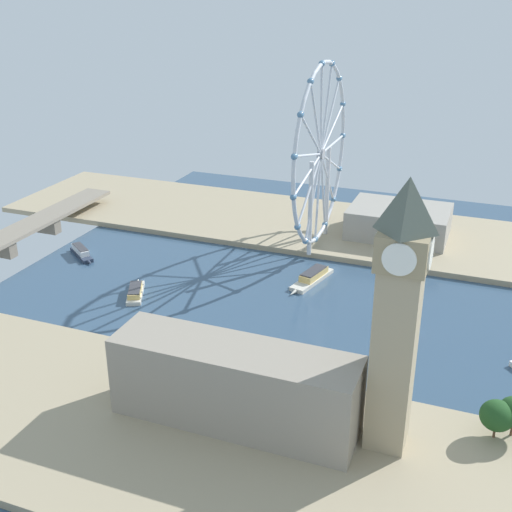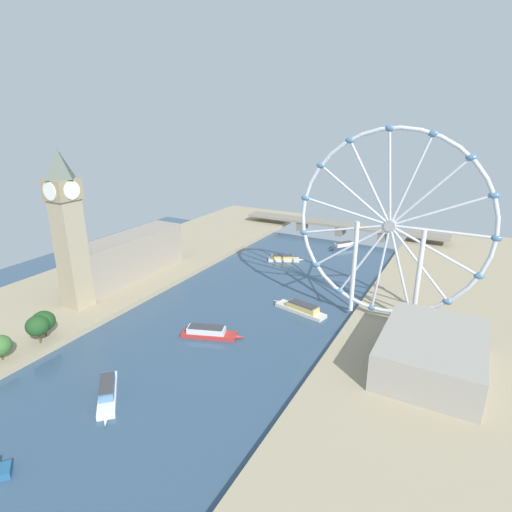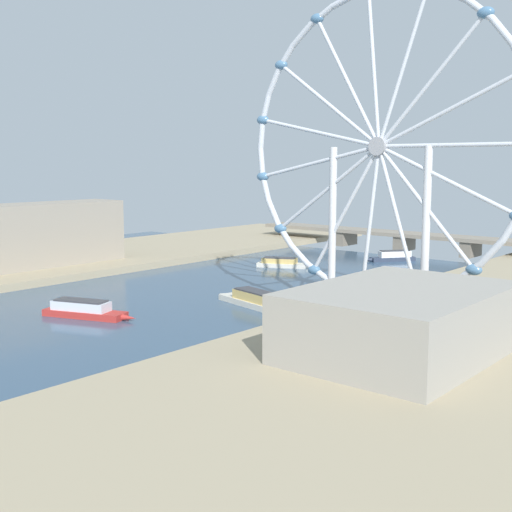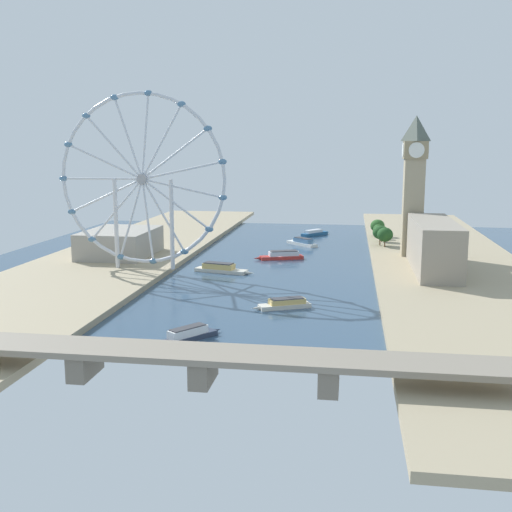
{
  "view_description": "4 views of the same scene",
  "coord_description": "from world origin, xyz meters",
  "px_view_note": "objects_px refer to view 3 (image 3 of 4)",
  "views": [
    {
      "loc": [
        -254.65,
        -36.25,
        139.68
      ],
      "look_at": [
        20.33,
        70.27,
        13.28
      ],
      "focal_mm": 45.93,
      "sensor_mm": 36.0,
      "label": 1
    },
    {
      "loc": [
        108.76,
        -155.52,
        106.8
      ],
      "look_at": [
        -13.47,
        69.97,
        18.67
      ],
      "focal_mm": 29.25,
      "sensor_mm": 36.0,
      "label": 2
    },
    {
      "loc": [
        174.83,
        -127.21,
        48.8
      ],
      "look_at": [
        -2.44,
        83.54,
        10.13
      ],
      "focal_mm": 46.75,
      "sensor_mm": 36.0,
      "label": 3
    },
    {
      "loc": [
        -43.13,
        385.67,
        71.69
      ],
      "look_at": [
        1.39,
        93.47,
        19.03
      ],
      "focal_mm": 43.31,
      "sensor_mm": 36.0,
      "label": 4
    }
  ],
  "objects_px": {
    "ferris_wheel": "(379,149)",
    "tour_boat_5": "(84,310)",
    "river_bridge": "(405,237)",
    "tour_boat_3": "(393,256)",
    "parliament_block": "(35,235)",
    "riverside_hall": "(401,321)",
    "tour_boat_4": "(282,263)",
    "tour_boat_1": "(253,299)"
  },
  "relations": [
    {
      "from": "ferris_wheel",
      "to": "tour_boat_1",
      "type": "xyz_separation_m",
      "value": [
        -42.03,
        -9.65,
        -50.76
      ]
    },
    {
      "from": "parliament_block",
      "to": "tour_boat_5",
      "type": "relative_size",
      "value": 2.55
    },
    {
      "from": "ferris_wheel",
      "to": "riverside_hall",
      "type": "bearing_deg",
      "value": -53.0
    },
    {
      "from": "tour_boat_3",
      "to": "parliament_block",
      "type": "bearing_deg",
      "value": -1.42
    },
    {
      "from": "river_bridge",
      "to": "tour_boat_5",
      "type": "distance_m",
      "value": 213.6
    },
    {
      "from": "tour_boat_3",
      "to": "tour_boat_1",
      "type": "bearing_deg",
      "value": 43.2
    },
    {
      "from": "riverside_hall",
      "to": "tour_boat_3",
      "type": "height_order",
      "value": "riverside_hall"
    },
    {
      "from": "ferris_wheel",
      "to": "tour_boat_5",
      "type": "height_order",
      "value": "ferris_wheel"
    },
    {
      "from": "riverside_hall",
      "to": "tour_boat_1",
      "type": "distance_m",
      "value": 78.04
    },
    {
      "from": "riverside_hall",
      "to": "tour_boat_5",
      "type": "distance_m",
      "value": 103.84
    },
    {
      "from": "tour_boat_4",
      "to": "tour_boat_1",
      "type": "bearing_deg",
      "value": -84.28
    },
    {
      "from": "river_bridge",
      "to": "tour_boat_3",
      "type": "height_order",
      "value": "river_bridge"
    },
    {
      "from": "river_bridge",
      "to": "tour_boat_4",
      "type": "height_order",
      "value": "river_bridge"
    },
    {
      "from": "parliament_block",
      "to": "tour_boat_3",
      "type": "height_order",
      "value": "parliament_block"
    },
    {
      "from": "parliament_block",
      "to": "tour_boat_4",
      "type": "distance_m",
      "value": 112.53
    },
    {
      "from": "riverside_hall",
      "to": "tour_boat_3",
      "type": "xyz_separation_m",
      "value": [
        -86.32,
        155.28,
        -8.88
      ]
    },
    {
      "from": "ferris_wheel",
      "to": "tour_boat_1",
      "type": "distance_m",
      "value": 66.6
    },
    {
      "from": "river_bridge",
      "to": "tour_boat_4",
      "type": "relative_size",
      "value": 7.07
    },
    {
      "from": "river_bridge",
      "to": "parliament_block",
      "type": "bearing_deg",
      "value": -117.24
    },
    {
      "from": "riverside_hall",
      "to": "tour_boat_1",
      "type": "bearing_deg",
      "value": 157.52
    },
    {
      "from": "tour_boat_3",
      "to": "river_bridge",
      "type": "bearing_deg",
      "value": -123.24
    },
    {
      "from": "tour_boat_1",
      "to": "tour_boat_5",
      "type": "relative_size",
      "value": 1.13
    },
    {
      "from": "tour_boat_3",
      "to": "tour_boat_4",
      "type": "height_order",
      "value": "tour_boat_3"
    },
    {
      "from": "river_bridge",
      "to": "riverside_hall",
      "type": "bearing_deg",
      "value": -62.65
    },
    {
      "from": "tour_boat_3",
      "to": "tour_boat_4",
      "type": "xyz_separation_m",
      "value": [
        -30.33,
        -51.63,
        -0.32
      ]
    },
    {
      "from": "parliament_block",
      "to": "tour_boat_5",
      "type": "xyz_separation_m",
      "value": [
        89.35,
        -38.6,
        -14.65
      ]
    },
    {
      "from": "tour_boat_5",
      "to": "tour_boat_4",
      "type": "bearing_deg",
      "value": 77.17
    },
    {
      "from": "parliament_block",
      "to": "river_bridge",
      "type": "bearing_deg",
      "value": 62.76
    },
    {
      "from": "parliament_block",
      "to": "tour_boat_4",
      "type": "relative_size",
      "value": 3.09
    },
    {
      "from": "parliament_block",
      "to": "river_bridge",
      "type": "xyz_separation_m",
      "value": [
        90.06,
        174.93,
        -9.17
      ]
    },
    {
      "from": "parliament_block",
      "to": "riverside_hall",
      "type": "bearing_deg",
      "value": -6.2
    },
    {
      "from": "river_bridge",
      "to": "tour_boat_1",
      "type": "distance_m",
      "value": 168.75
    },
    {
      "from": "tour_boat_4",
      "to": "tour_boat_5",
      "type": "relative_size",
      "value": 0.83
    },
    {
      "from": "riverside_hall",
      "to": "tour_boat_5",
      "type": "relative_size",
      "value": 1.72
    },
    {
      "from": "parliament_block",
      "to": "ferris_wheel",
      "type": "bearing_deg",
      "value": 6.54
    },
    {
      "from": "riverside_hall",
      "to": "river_bridge",
      "type": "height_order",
      "value": "riverside_hall"
    },
    {
      "from": "river_bridge",
      "to": "ferris_wheel",
      "type": "bearing_deg",
      "value": -65.4
    },
    {
      "from": "parliament_block",
      "to": "ferris_wheel",
      "type": "height_order",
      "value": "ferris_wheel"
    },
    {
      "from": "parliament_block",
      "to": "tour_boat_1",
      "type": "relative_size",
      "value": 2.25
    },
    {
      "from": "parliament_block",
      "to": "river_bridge",
      "type": "height_order",
      "value": "parliament_block"
    },
    {
      "from": "tour_boat_1",
      "to": "tour_boat_4",
      "type": "distance_m",
      "value": 86.61
    },
    {
      "from": "ferris_wheel",
      "to": "riverside_hall",
      "type": "xyz_separation_m",
      "value": [
        29.61,
        -39.3,
        -41.87
      ]
    }
  ]
}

